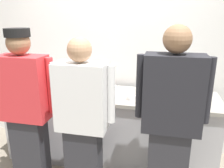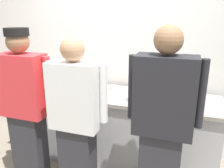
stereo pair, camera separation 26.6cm
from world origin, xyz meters
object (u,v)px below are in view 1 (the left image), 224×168
at_px(chef_center, 82,121).
at_px(ramekin_green_sauce, 158,92).
at_px(chef_far_right, 171,121).
at_px(mixing_bowl_steel, 186,95).
at_px(plate_stack_front, 46,84).
at_px(ramekin_yellow_sauce, 131,98).
at_px(ramekin_red_sauce, 112,87).
at_px(chef_near_left, 26,109).
at_px(squeeze_bottle_primary, 24,84).
at_px(ramekin_orange_sauce, 32,83).
at_px(sheet_tray, 76,91).

bearing_deg(chef_center, ramekin_green_sauce, 50.88).
height_order(chef_far_right, mixing_bowl_steel, chef_far_right).
height_order(chef_far_right, plate_stack_front, chef_far_right).
bearing_deg(ramekin_yellow_sauce, ramekin_red_sauce, 131.93).
distance_m(chef_near_left, ramekin_red_sauce, 1.08).
height_order(chef_far_right, ramekin_yellow_sauce, chef_far_right).
relative_size(squeeze_bottle_primary, ramekin_yellow_sauce, 1.87).
bearing_deg(mixing_bowl_steel, ramekin_yellow_sauce, -169.22).
bearing_deg(ramekin_red_sauce, ramekin_green_sauce, -6.75).
bearing_deg(mixing_bowl_steel, ramekin_orange_sauce, 175.11).
bearing_deg(ramekin_green_sauce, plate_stack_front, -179.33).
xyz_separation_m(mixing_bowl_steel, ramekin_yellow_sauce, (-0.58, -0.11, -0.04)).
relative_size(chef_far_right, ramekin_green_sauce, 19.83).
distance_m(chef_near_left, squeeze_bottle_primary, 0.67).
height_order(ramekin_red_sauce, ramekin_yellow_sauce, ramekin_yellow_sauce).
height_order(chef_near_left, plate_stack_front, chef_near_left).
distance_m(ramekin_yellow_sauce, ramekin_orange_sauce, 1.41).
bearing_deg(ramekin_yellow_sauce, chef_near_left, -152.52).
height_order(ramekin_green_sauce, ramekin_orange_sauce, ramekin_orange_sauce).
relative_size(chef_near_left, ramekin_green_sauce, 19.27).
relative_size(ramekin_green_sauce, ramekin_yellow_sauce, 0.93).
height_order(sheet_tray, ramekin_yellow_sauce, ramekin_yellow_sauce).
distance_m(ramekin_green_sauce, ramekin_orange_sauce, 1.67).
distance_m(chef_near_left, mixing_bowl_steel, 1.69).
bearing_deg(mixing_bowl_steel, plate_stack_front, 175.90).
distance_m(plate_stack_front, ramekin_green_sauce, 1.45).
distance_m(sheet_tray, ramekin_red_sauce, 0.46).
bearing_deg(chef_near_left, plate_stack_front, 103.29).
relative_size(chef_center, mixing_bowl_steel, 4.35).
xyz_separation_m(sheet_tray, squeeze_bottle_primary, (-0.64, -0.09, 0.07)).
xyz_separation_m(ramekin_green_sauce, ramekin_orange_sauce, (-1.67, 0.03, 0.00)).
bearing_deg(ramekin_yellow_sauce, chef_center, -123.70).
xyz_separation_m(chef_far_right, ramekin_yellow_sauce, (-0.41, 0.51, 0.00)).
bearing_deg(sheet_tray, squeeze_bottle_primary, -171.82).
bearing_deg(chef_near_left, chef_center, -4.87).
height_order(chef_far_right, ramekin_green_sauce, chef_far_right).
relative_size(chef_center, sheet_tray, 3.88).
distance_m(chef_far_right, ramekin_orange_sauce, 1.97).
bearing_deg(ramekin_green_sauce, chef_center, -129.12).
height_order(chef_near_left, ramekin_green_sauce, chef_near_left).
bearing_deg(ramekin_green_sauce, mixing_bowl_steel, -25.63).
bearing_deg(ramekin_green_sauce, ramekin_red_sauce, 173.25).
relative_size(sheet_tray, ramekin_yellow_sauce, 4.46).
xyz_separation_m(chef_near_left, squeeze_bottle_primary, (-0.37, 0.55, 0.08)).
distance_m(ramekin_red_sauce, ramekin_orange_sauce, 1.10).
distance_m(plate_stack_front, mixing_bowl_steel, 1.75).
relative_size(chef_near_left, mixing_bowl_steel, 4.51).
height_order(plate_stack_front, ramekin_red_sauce, plate_stack_front).
distance_m(chef_center, ramekin_orange_sauce, 1.32).
xyz_separation_m(mixing_bowl_steel, squeeze_bottle_primary, (-1.94, -0.07, 0.02)).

